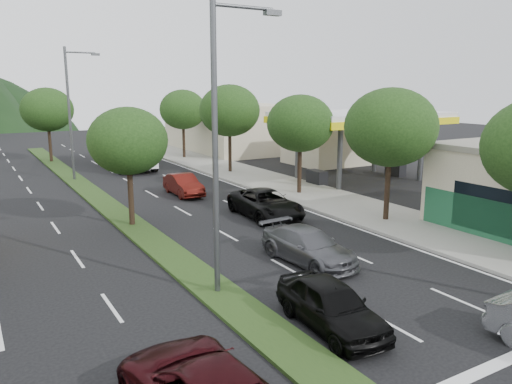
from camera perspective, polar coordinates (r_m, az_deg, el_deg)
sidewalk_right at (r=37.99m, az=1.20°, el=1.28°), size 5.00×90.00×0.15m
median at (r=36.17m, az=-18.54°, el=0.09°), size 1.60×56.00×0.12m
gas_canopy at (r=38.94m, az=11.85°, el=8.07°), size 12.20×8.20×5.25m
bldg_right_far at (r=57.50m, az=-2.84°, el=7.42°), size 10.00×16.00×5.20m
tree_r_b at (r=26.87m, az=15.13°, el=7.14°), size 4.80×4.80×6.94m
tree_r_c at (r=32.98m, az=5.09°, el=7.80°), size 4.40×4.40×6.48m
tree_r_d at (r=41.48m, az=-3.05°, el=9.27°), size 5.00×5.00×7.17m
tree_r_e at (r=50.57m, az=-8.36°, el=9.30°), size 4.60×4.60×6.71m
tree_med_near at (r=25.90m, az=-14.43°, el=5.65°), size 4.00×4.00×6.02m
tree_med_far at (r=51.30m, az=-22.76°, el=8.68°), size 4.80×4.80×6.94m
streetlight_near at (r=16.55m, az=-4.08°, el=6.68°), size 2.60×0.25×10.00m
streetlight_mid at (r=40.46m, az=-20.30°, el=9.06°), size 2.60×0.25×10.00m
car_queue_a at (r=15.36m, az=8.58°, el=-12.64°), size 2.08×4.45×1.47m
car_queue_b at (r=20.68m, az=5.99°, el=-6.15°), size 2.29×4.91×1.39m
car_queue_c at (r=33.58m, az=-8.29°, el=0.82°), size 1.58×4.27×1.40m
car_queue_d at (r=27.56m, az=1.12°, el=-1.35°), size 2.80×5.60×1.52m
motorhome at (r=46.22m, az=-14.52°, el=5.29°), size 3.77×10.26×3.87m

